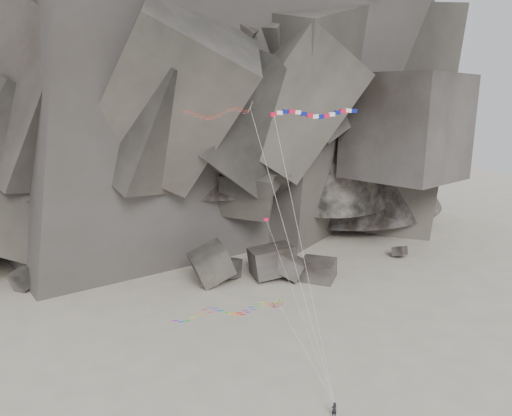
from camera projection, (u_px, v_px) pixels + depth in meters
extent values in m
plane|color=#ACA08B|center=(272.00, 375.00, 64.00)|extent=(260.00, 260.00, 0.00)
cube|color=#47423F|center=(400.00, 253.00, 106.14)|extent=(3.49, 3.86, 2.88)
cube|color=#47423F|center=(294.00, 270.00, 95.45)|extent=(6.53, 6.56, 4.09)
cube|color=#47423F|center=(318.00, 271.00, 94.09)|extent=(8.33, 8.12, 4.06)
cube|color=#47423F|center=(212.00, 271.00, 90.96)|extent=(8.88, 6.95, 8.66)
cube|color=#47423F|center=(272.00, 264.00, 95.28)|extent=(8.70, 7.17, 6.66)
cube|color=#47423F|center=(24.00, 282.00, 89.42)|extent=(5.30, 5.02, 4.57)
cube|color=#47423F|center=(289.00, 271.00, 94.28)|extent=(7.95, 7.12, 5.78)
cube|color=#47423F|center=(210.00, 278.00, 90.85)|extent=(4.15, 4.39, 4.76)
cube|color=#47423F|center=(231.00, 270.00, 94.64)|extent=(4.67, 4.59, 4.29)
imported|color=black|center=(334.00, 408.00, 55.77)|extent=(0.78, 0.56, 2.12)
cylinder|color=silver|center=(292.00, 255.00, 55.76)|extent=(7.06, 10.61, 31.94)
cube|color=red|center=(273.00, 114.00, 56.83)|extent=(0.68, 0.46, 0.45)
cube|color=white|center=(279.00, 113.00, 56.92)|extent=(0.72, 0.46, 0.50)
cube|color=navy|center=(285.00, 112.00, 56.99)|extent=(0.74, 0.46, 0.53)
cube|color=red|center=(292.00, 111.00, 57.06)|extent=(0.74, 0.46, 0.54)
cube|color=white|center=(298.00, 112.00, 57.15)|extent=(0.72, 0.46, 0.51)
cube|color=navy|center=(304.00, 114.00, 57.29)|extent=(0.69, 0.46, 0.46)
cube|color=red|center=(310.00, 115.00, 57.46)|extent=(0.71, 0.46, 0.49)
cube|color=white|center=(315.00, 116.00, 57.66)|extent=(0.73, 0.46, 0.53)
cube|color=navy|center=(321.00, 117.00, 57.88)|extent=(0.74, 0.46, 0.54)
cube|color=red|center=(326.00, 116.00, 58.10)|extent=(0.73, 0.46, 0.52)
cube|color=white|center=(332.00, 114.00, 58.30)|extent=(0.70, 0.46, 0.48)
cube|color=navy|center=(337.00, 113.00, 58.49)|extent=(0.70, 0.46, 0.48)
cube|color=red|center=(343.00, 111.00, 58.65)|extent=(0.73, 0.46, 0.52)
cube|color=white|center=(348.00, 110.00, 58.80)|extent=(0.74, 0.46, 0.54)
cube|color=navy|center=(354.00, 111.00, 58.93)|extent=(0.73, 0.46, 0.53)
cylinder|color=silver|center=(304.00, 258.00, 56.13)|extent=(4.32, 10.49, 31.18)
cube|color=#D5F40D|center=(278.00, 302.00, 60.58)|extent=(1.31, 0.84, 0.73)
cube|color=#0CB219|center=(278.00, 305.00, 60.48)|extent=(1.10, 0.65, 0.50)
cylinder|color=silver|center=(305.00, 351.00, 58.09)|extent=(4.10, 8.68, 8.78)
cube|color=red|center=(266.00, 220.00, 60.49)|extent=(0.59, 0.06, 0.38)
cube|color=navy|center=(264.00, 220.00, 60.45)|extent=(0.22, 0.05, 0.39)
cylinder|color=silver|center=(299.00, 308.00, 58.05)|extent=(4.91, 11.38, 18.56)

